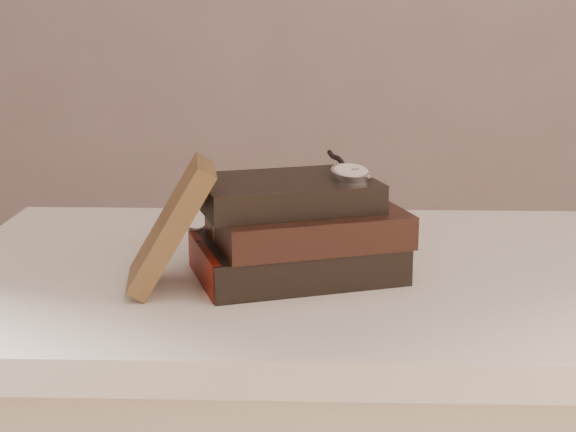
{
  "coord_description": "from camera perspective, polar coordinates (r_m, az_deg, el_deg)",
  "views": [
    {
      "loc": [
        -0.03,
        -0.68,
        1.08
      ],
      "look_at": [
        -0.06,
        0.31,
        0.82
      ],
      "focal_mm": 52.44,
      "sensor_mm": 36.0,
      "label": 1
    }
  ],
  "objects": [
    {
      "name": "eyeglasses",
      "position": [
        1.08,
        -5.01,
        0.36
      ],
      "size": [
        0.13,
        0.14,
        0.05
      ],
      "color": "silver",
      "rests_on": "book_stack"
    },
    {
      "name": "journal",
      "position": [
        0.99,
        -7.93,
        -0.63
      ],
      "size": [
        0.12,
        0.12,
        0.15
      ],
      "primitive_type": "cube",
      "rotation": [
        0.0,
        0.54,
        0.16
      ],
      "color": "#47311B",
      "rests_on": "table"
    },
    {
      "name": "pocket_watch",
      "position": [
        1.03,
        4.2,
        3.02
      ],
      "size": [
        0.06,
        0.16,
        0.02
      ],
      "color": "silver",
      "rests_on": "book_stack"
    },
    {
      "name": "book_stack",
      "position": [
        1.03,
        0.63,
        -1.02
      ],
      "size": [
        0.28,
        0.23,
        0.12
      ],
      "color": "black",
      "rests_on": "table"
    },
    {
      "name": "table",
      "position": [
        1.11,
        3.07,
        -7.89
      ],
      "size": [
        1.0,
        0.6,
        0.75
      ],
      "color": "white",
      "rests_on": "ground"
    }
  ]
}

